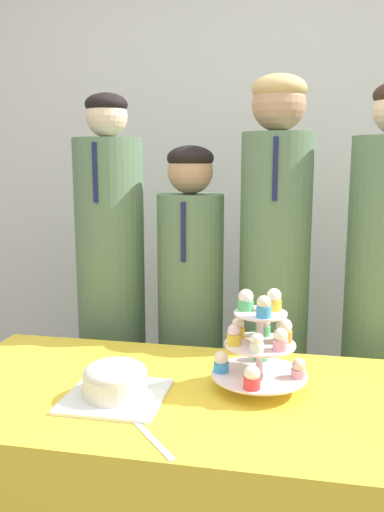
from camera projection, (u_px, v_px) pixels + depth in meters
name	position (u px, v px, depth m)	size (l,w,h in m)	color
wall_back	(259.00, 162.00, 2.83)	(9.00, 0.06, 2.70)	silver
table	(211.00, 509.00, 1.58)	(1.62, 0.73, 0.72)	yellow
round_cake	(115.00, 381.00, 1.48)	(0.27, 0.27, 0.11)	white
cake_knife	(133.00, 420.00, 1.36)	(0.22, 0.25, 0.01)	silver
cupcake_stand	(260.00, 343.00, 1.52)	(0.27, 0.27, 0.29)	silver
student_0	(112.00, 306.00, 2.22)	(0.27, 0.28, 1.62)	#567556
student_1	(190.00, 331.00, 2.18)	(0.26, 0.26, 1.42)	#567556
student_2	(273.00, 303.00, 2.09)	(0.27, 0.27, 1.67)	#567556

